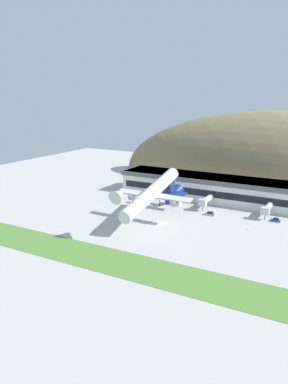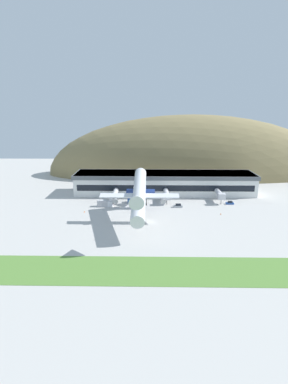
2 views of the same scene
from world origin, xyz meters
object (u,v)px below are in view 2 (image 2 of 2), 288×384
jetway_1 (166,194)px  traffic_cone_1 (221,214)px  jetway_2 (220,194)px  fuel_truck (136,199)px  terminal_building (164,182)px  box_truck (105,203)px  jetway_0 (114,195)px  traffic_cone_0 (84,212)px  cargo_airplane (139,194)px  service_car_0 (230,203)px  service_car_1 (178,206)px

jetway_1 → traffic_cone_1: 29.63m
jetway_2 → traffic_cone_1: bearing=-100.8°
jetway_1 → fuel_truck: size_ratio=1.71×
terminal_building → box_truck: 38.69m
jetway_0 → traffic_cone_1: jetway_0 is taller
traffic_cone_0 → terminal_building: bearing=41.1°
cargo_airplane → service_car_0: size_ratio=13.95×
service_car_0 → service_car_1: bearing=-168.6°
service_car_0 → traffic_cone_0: 70.27m
jetway_2 → traffic_cone_0: (-64.76, -16.68, -3.71)m
service_car_0 → box_truck: box_truck is taller
service_car_1 → traffic_cone_0: 43.77m
fuel_truck → jetway_2: bearing=1.8°
traffic_cone_0 → jetway_2: bearing=14.4°
service_car_1 → jetway_0: bearing=167.1°
traffic_cone_0 → box_truck: bearing=46.3°
traffic_cone_1 → jetway_1: bearing=142.0°
service_car_0 → traffic_cone_1: bearing=-117.6°
jetway_2 → terminal_building: bearing=148.8°
jetway_0 → jetway_1: size_ratio=1.19×
service_car_0 → traffic_cone_1: (-7.82, -14.93, -0.35)m
terminal_building → jetway_1: bearing=-89.2°
terminal_building → jetway_0: size_ratio=6.27×
terminal_building → box_truck: bearing=-140.5°
fuel_truck → traffic_cone_1: (38.54, -17.22, -1.26)m
jetway_1 → fuel_truck: (-15.38, -0.88, -2.45)m
terminal_building → service_car_0: bearing=-32.5°
jetway_0 → cargo_airplane: 30.51m
traffic_cone_0 → traffic_cone_1: same height
cargo_airplane → service_car_1: size_ratio=11.78×
jetway_0 → service_car_1: 31.90m
terminal_building → traffic_cone_1: 42.43m
terminal_building → jetway_1: size_ratio=7.47×
service_car_1 → fuel_truck: 21.75m
jetway_1 → traffic_cone_1: (23.16, -18.10, -3.71)m
service_car_0 → fuel_truck: (-46.36, 2.29, 0.91)m
terminal_building → jetway_2: bearing=-31.2°
jetway_1 → service_car_0: bearing=-5.8°
box_truck → traffic_cone_1: (53.03, -10.47, -1.16)m
jetway_1 → terminal_building: bearing=90.8°
cargo_airplane → fuel_truck: (-2.71, 26.74, -10.46)m
cargo_airplane → service_car_0: cargo_airplane is taller
jetway_1 → box_truck: bearing=-165.7°
jetway_1 → box_truck: size_ratio=1.75×
terminal_building → cargo_airplane: cargo_airplane is taller
service_car_0 → jetway_0: bearing=178.2°
fuel_truck → jetway_1: bearing=3.3°
jetway_1 → traffic_cone_1: jetway_1 is taller
box_truck → cargo_airplane: bearing=-49.3°
service_car_1 → service_car_0: bearing=11.4°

